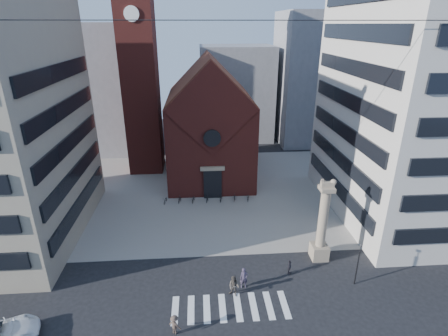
{
  "coord_description": "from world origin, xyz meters",
  "views": [
    {
      "loc": [
        -1.64,
        -25.22,
        21.76
      ],
      "look_at": [
        0.85,
        8.0,
        7.99
      ],
      "focal_mm": 28.0,
      "sensor_mm": 36.0,
      "label": 1
    }
  ],
  "objects": [
    {
      "name": "zebra_crossing",
      "position": [
        0.55,
        -3.0,
        0.01
      ],
      "size": [
        10.2,
        3.2,
        0.01
      ],
      "primitive_type": null,
      "color": "white",
      "rests_on": "ground"
    },
    {
      "name": "scooter_5",
      "position": [
        2.84,
        15.8,
        0.49
      ],
      "size": [
        0.66,
        1.51,
        0.88
      ],
      "primitive_type": "imported",
      "rotation": [
        0.0,
        0.0,
        -0.17
      ],
      "color": "black",
      "rests_on": "piazza"
    },
    {
      "name": "bg_block_left",
      "position": [
        -20.0,
        40.0,
        11.0
      ],
      "size": [
        16.0,
        14.0,
        22.0
      ],
      "primitive_type": "cube",
      "color": "gray",
      "rests_on": "ground"
    },
    {
      "name": "lion_column",
      "position": [
        10.01,
        3.0,
        3.46
      ],
      "size": [
        1.63,
        1.6,
        8.68
      ],
      "color": "gray",
      "rests_on": "ground"
    },
    {
      "name": "scooter_2",
      "position": [
        -2.61,
        15.8,
        0.45
      ],
      "size": [
        0.77,
        1.58,
        0.79
      ],
      "primitive_type": "imported",
      "rotation": [
        0.0,
        0.0,
        -0.17
      ],
      "color": "black",
      "rests_on": "piazza"
    },
    {
      "name": "scooter_3",
      "position": [
        -0.79,
        15.8,
        0.49
      ],
      "size": [
        0.66,
        1.51,
        0.88
      ],
      "primitive_type": "imported",
      "rotation": [
        0.0,
        0.0,
        -0.17
      ],
      "color": "black",
      "rests_on": "piazza"
    },
    {
      "name": "building_right",
      "position": [
        24.0,
        12.0,
        16.0
      ],
      "size": [
        18.0,
        22.0,
        32.0
      ],
      "primitive_type": "cube",
      "color": "beige",
      "rests_on": "ground"
    },
    {
      "name": "piazza",
      "position": [
        0.0,
        19.0,
        0.03
      ],
      "size": [
        46.0,
        30.0,
        0.05
      ],
      "primitive_type": "cube",
      "color": "gray",
      "rests_on": "ground"
    },
    {
      "name": "bg_block_mid",
      "position": [
        6.0,
        45.0,
        9.0
      ],
      "size": [
        14.0,
        12.0,
        18.0
      ],
      "primitive_type": "cube",
      "color": "gray",
      "rests_on": "ground"
    },
    {
      "name": "ground",
      "position": [
        0.0,
        0.0,
        0.0
      ],
      "size": [
        120.0,
        120.0,
        0.0
      ],
      "primitive_type": "plane",
      "color": "black",
      "rests_on": "ground"
    },
    {
      "name": "bg_block_right",
      "position": [
        22.0,
        42.0,
        12.0
      ],
      "size": [
        16.0,
        14.0,
        24.0
      ],
      "primitive_type": "cube",
      "color": "gray",
      "rests_on": "ground"
    },
    {
      "name": "church",
      "position": [
        0.0,
        25.04,
        7.98
      ],
      "size": [
        12.0,
        16.65,
        18.0
      ],
      "color": "maroon",
      "rests_on": "ground"
    },
    {
      "name": "campanile",
      "position": [
        -10.0,
        28.0,
        15.74
      ],
      "size": [
        5.5,
        5.5,
        31.2
      ],
      "color": "maroon",
      "rests_on": "ground"
    },
    {
      "name": "scooter_4",
      "position": [
        1.03,
        15.8,
        0.45
      ],
      "size": [
        0.77,
        1.58,
        0.79
      ],
      "primitive_type": "imported",
      "rotation": [
        0.0,
        0.0,
        -0.17
      ],
      "color": "black",
      "rests_on": "piazza"
    },
    {
      "name": "pedestrian_3",
      "position": [
        -3.86,
        -5.25,
        0.83
      ],
      "size": [
        1.23,
        1.08,
        1.65
      ],
      "primitive_type": "imported",
      "rotation": [
        0.0,
        0.0,
        2.6
      ],
      "color": "#47382F",
      "rests_on": "ground"
    },
    {
      "name": "pedestrian_0",
      "position": [
        1.97,
        -0.65,
        0.98
      ],
      "size": [
        0.75,
        0.52,
        1.96
      ],
      "primitive_type": "imported",
      "rotation": [
        0.0,
        0.0,
        0.07
      ],
      "color": "#393044",
      "rests_on": "ground"
    },
    {
      "name": "scooter_1",
      "position": [
        -4.43,
        15.8,
        0.49
      ],
      "size": [
        0.66,
        1.51,
        0.88
      ],
      "primitive_type": "imported",
      "rotation": [
        0.0,
        0.0,
        -0.17
      ],
      "color": "black",
      "rests_on": "piazza"
    },
    {
      "name": "pedestrian_1",
      "position": [
        0.99,
        -1.61,
        0.98
      ],
      "size": [
        1.21,
        1.14,
        1.97
      ],
      "primitive_type": "imported",
      "rotation": [
        0.0,
        0.0,
        -0.58
      ],
      "color": "#4C443C",
      "rests_on": "ground"
    },
    {
      "name": "scooter_6",
      "position": [
        4.66,
        15.8,
        0.45
      ],
      "size": [
        0.77,
        1.58,
        0.79
      ],
      "primitive_type": "imported",
      "rotation": [
        0.0,
        0.0,
        -0.17
      ],
      "color": "black",
      "rests_on": "piazza"
    },
    {
      "name": "scooter_0",
      "position": [
        -6.25,
        15.8,
        0.45
      ],
      "size": [
        0.77,
        1.58,
        0.79
      ],
      "primitive_type": "imported",
      "rotation": [
        0.0,
        0.0,
        -0.17
      ],
      "color": "black",
      "rests_on": "piazza"
    },
    {
      "name": "pedestrian_2",
      "position": [
        6.42,
        0.79,
        0.77
      ],
      "size": [
        0.66,
        0.98,
        1.54
      ],
      "primitive_type": "imported",
      "rotation": [
        0.0,
        0.0,
        1.23
      ],
      "color": "#26242B",
      "rests_on": "ground"
    },
    {
      "name": "traffic_light",
      "position": [
        12.0,
        -1.0,
        2.29
      ],
      "size": [
        0.13,
        0.16,
        4.3
      ],
      "color": "black",
      "rests_on": "ground"
    }
  ]
}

